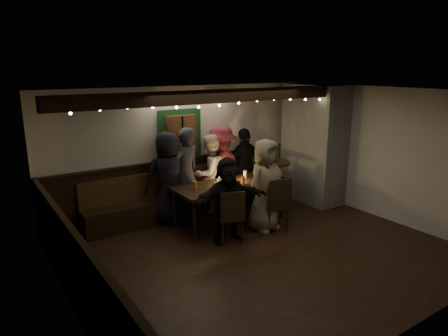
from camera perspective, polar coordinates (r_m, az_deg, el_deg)
room at (r=8.06m, az=5.19°, el=0.65°), size 6.02×5.01×2.62m
dining_table at (r=7.70m, az=0.82°, el=-2.73°), size 2.19×0.94×0.95m
chair_near_left at (r=6.86m, az=1.04°, el=-6.52°), size 0.55×0.55×0.95m
chair_near_right at (r=7.40m, az=7.53°, el=-4.75°), size 0.55×0.55×1.01m
chair_end at (r=8.47m, az=7.41°, el=-2.85°), size 0.48×0.48×0.87m
high_top at (r=8.62m, az=7.30°, el=-1.52°), size 0.63×0.63×1.01m
person_a at (r=7.75m, az=-7.99°, el=-1.37°), size 0.96×0.71×1.79m
person_b at (r=7.86m, az=-5.51°, el=-0.86°), size 0.77×0.61×1.84m
person_c at (r=8.24m, az=-2.04°, el=-0.83°), size 0.89×0.75×1.64m
person_d at (r=8.43m, az=-0.41°, el=0.01°), size 1.30×0.99×1.78m
person_e at (r=8.80m, az=2.98°, el=0.28°), size 0.99×0.43×1.68m
person_f at (r=6.87m, az=0.56°, el=-4.57°), size 1.43×0.58×1.50m
person_g at (r=7.35m, az=5.96°, el=-2.46°), size 0.93×0.69×1.72m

